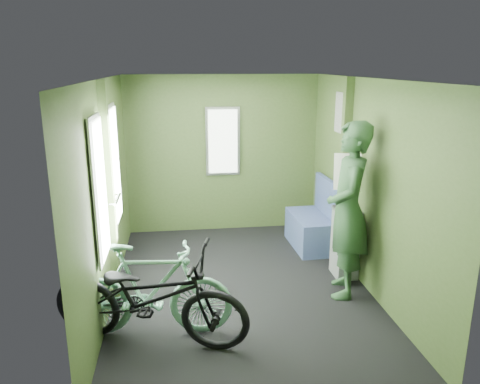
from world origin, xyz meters
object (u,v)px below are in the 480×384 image
object	(u,v)px
bicycle_black	(151,344)
bench_seat	(313,227)
bicycle_mint	(153,334)
passenger	(348,210)
waste_box	(345,242)

from	to	relation	value
bicycle_black	bench_seat	size ratio (longest dim) A/B	1.90
bench_seat	bicycle_black	bearing A→B (deg)	-137.30
bicycle_mint	bench_seat	distance (m)	2.85
bicycle_mint	passenger	distance (m)	2.33
bench_seat	waste_box	bearing A→B (deg)	-85.04
bicycle_mint	waste_box	distance (m)	2.45
bicycle_mint	bicycle_black	bearing A→B (deg)	-174.65
bicycle_black	bicycle_mint	size ratio (longest dim) A/B	1.19
waste_box	passenger	bearing A→B (deg)	-110.18
bicycle_mint	passenger	size ratio (longest dim) A/B	0.80
bicycle_black	passenger	distance (m)	2.38
bicycle_black	bench_seat	bearing A→B (deg)	-27.42
passenger	waste_box	distance (m)	0.69
passenger	waste_box	xyz separation A→B (m)	(0.15, 0.42, -0.53)
passenger	bench_seat	bearing A→B (deg)	-166.28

